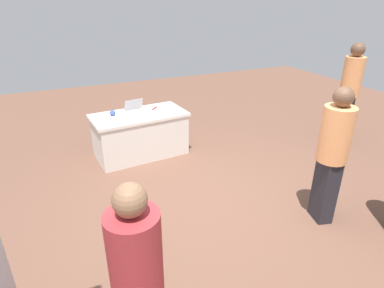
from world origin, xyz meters
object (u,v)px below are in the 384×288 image
at_px(yarn_ball, 113,113).
at_px(scissors_red, 155,108).
at_px(person_attendee_browsing, 350,88).
at_px(person_organiser, 333,151).
at_px(table_foreground, 140,134).
at_px(laptop_silver, 136,110).
at_px(person_presenter, 137,278).

bearing_deg(yarn_ball, scissors_red, -174.34).
distance_m(person_attendee_browsing, person_organiser, 2.69).
distance_m(table_foreground, person_attendee_browsing, 3.82).
height_order(person_organiser, scissors_red, person_organiser).
relative_size(table_foreground, laptop_silver, 4.49).
bearing_deg(person_attendee_browsing, table_foreground, 147.04).
xyz_separation_m(table_foreground, person_presenter, (0.97, 3.43, 0.50)).
bearing_deg(table_foreground, person_organiser, 120.01).
height_order(person_attendee_browsing, yarn_ball, person_attendee_browsing).
height_order(person_presenter, yarn_ball, person_presenter).
distance_m(person_organiser, scissors_red, 3.05).
relative_size(person_attendee_browsing, person_organiser, 1.09).
distance_m(laptop_silver, yarn_ball, 0.39).
distance_m(table_foreground, laptop_silver, 0.42).
distance_m(person_attendee_browsing, scissors_red, 3.51).
height_order(table_foreground, yarn_ball, yarn_ball).
bearing_deg(scissors_red, laptop_silver, -30.78).
height_order(table_foreground, laptop_silver, laptop_silver).
relative_size(laptop_silver, yarn_ball, 3.85).
xyz_separation_m(person_organiser, scissors_red, (1.19, -2.81, -0.18)).
xyz_separation_m(person_organiser, laptop_silver, (1.54, -2.72, -0.15)).
relative_size(person_attendee_browsing, laptop_silver, 5.07).
distance_m(person_attendee_browsing, laptop_silver, 3.81).
bearing_deg(person_presenter, person_organiser, 5.54).
xyz_separation_m(yarn_ball, scissors_red, (-0.74, -0.07, -0.04)).
bearing_deg(table_foreground, person_attendee_browsing, 165.00).
bearing_deg(scissors_red, person_organiser, 67.63).
bearing_deg(yarn_ball, person_presenter, 81.03).
bearing_deg(person_attendee_browsing, person_presenter, -169.84).
height_order(person_attendee_browsing, laptop_silver, person_attendee_browsing).
height_order(person_presenter, person_attendee_browsing, person_attendee_browsing).
relative_size(person_presenter, yarn_ball, 16.96).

